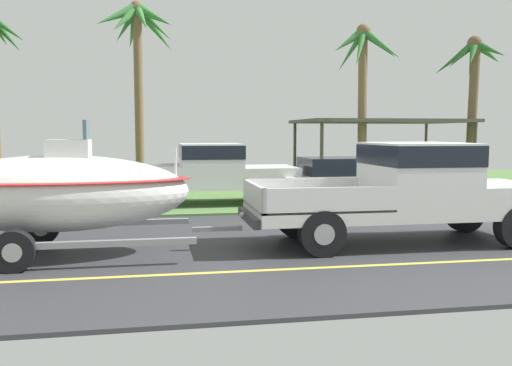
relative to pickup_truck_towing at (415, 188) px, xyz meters
The scene contains 10 objects.
ground 8.60m from the pickup_truck_towing, 87.35° to the left, with size 36.00×22.00×0.11m.
pickup_truck_towing is the anchor object (origin of this frame).
boat_on_trailer 6.58m from the pickup_truck_towing, behind, with size 5.75×2.38×2.32m.
parked_pickup_background 6.99m from the pickup_truck_towing, 118.57° to the left, with size 5.98×2.06×1.79m.
parked_sedan_near 5.82m from the pickup_truck_towing, 82.39° to the left, with size 4.37×1.93×1.38m.
parked_sedan_far 10.44m from the pickup_truck_towing, 145.95° to the left, with size 4.76×1.84×1.38m.
carport_awning 14.40m from the pickup_truck_towing, 69.78° to the left, with size 7.15×4.76×2.68m.
palm_tree_mid 15.11m from the pickup_truck_towing, 54.76° to the left, with size 2.58×3.02×6.19m.
palm_tree_far_left 12.30m from the pickup_truck_towing, 117.78° to the left, with size 2.92×2.86×6.67m.
palm_tree_far_right 12.78m from the pickup_truck_towing, 73.43° to the left, with size 2.92×3.08×6.48m.
Camera 1 is at (-5.30, -10.01, 2.11)m, focal length 39.01 mm.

